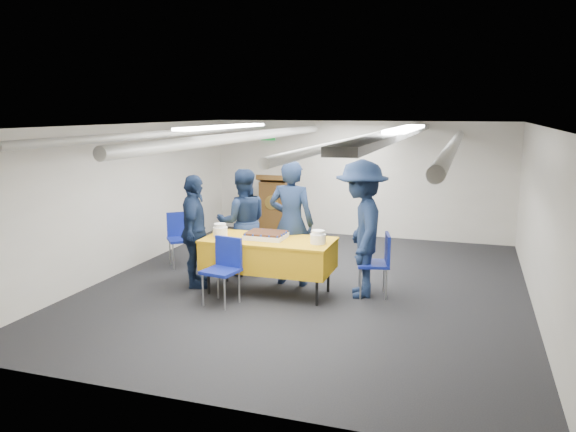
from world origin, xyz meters
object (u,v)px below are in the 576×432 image
object	(u,v)px
serving_table	(269,254)
sailor_d	(361,229)
sheet_cake	(266,235)
chair_near	(224,264)
podium	(275,205)
chair_left	(181,234)
sailor_a	(291,223)
sailor_c	(194,231)
chair_right	(379,258)
sailor_b	(243,222)

from	to	relation	value
serving_table	sailor_d	size ratio (longest dim) A/B	0.96
sheet_cake	chair_near	world-z (taller)	chair_near
serving_table	podium	size ratio (longest dim) A/B	1.43
podium	sailor_d	size ratio (longest dim) A/B	0.67
serving_table	sailor_d	bearing A→B (deg)	13.75
chair_left	sailor_a	distance (m)	2.10
serving_table	sailor_c	xyz separation A→B (m)	(-1.11, -0.04, 0.25)
serving_table	sailor_a	size ratio (longest dim) A/B	0.98
serving_table	sailor_a	distance (m)	0.63
serving_table	sailor_c	bearing A→B (deg)	-177.75
podium	chair_near	size ratio (longest dim) A/B	1.44
chair_left	sailor_a	xyz separation A→B (m)	(2.02, -0.40, 0.38)
chair_near	chair_right	xyz separation A→B (m)	(1.89, 0.90, 0.00)
chair_near	sailor_a	distance (m)	1.25
chair_left	sailor_c	world-z (taller)	sailor_c
sailor_b	chair_right	bearing A→B (deg)	142.48
serving_table	chair_left	size ratio (longest dim) A/B	2.06
podium	sheet_cake	bearing A→B (deg)	-72.55
podium	sailor_a	xyz separation A→B (m)	(1.32, -3.04, 0.30)
sheet_cake	podium	distance (m)	3.68
sailor_a	chair_near	bearing A→B (deg)	60.18
serving_table	chair_near	world-z (taller)	chair_near
podium	chair_near	xyz separation A→B (m)	(0.73, -4.08, -0.08)
sailor_b	podium	bearing A→B (deg)	-107.58
chair_right	sailor_d	world-z (taller)	sailor_d
podium	sailor_b	xyz separation A→B (m)	(0.45, -2.77, 0.20)
chair_left	sailor_d	world-z (taller)	sailor_d
serving_table	chair_left	world-z (taller)	chair_left
sailor_b	sheet_cake	bearing A→B (deg)	105.07
serving_table	podium	world-z (taller)	podium
sailor_a	sailor_c	bearing A→B (deg)	22.20
chair_left	sailor_b	size ratio (longest dim) A/B	0.53
sheet_cake	chair_right	world-z (taller)	chair_right
podium	sailor_d	world-z (taller)	sailor_d
sheet_cake	sailor_a	distance (m)	0.52
podium	chair_left	size ratio (longest dim) A/B	1.44
sheet_cake	podium	bearing A→B (deg)	107.45
sailor_b	sailor_c	size ratio (longest dim) A/B	1.01
serving_table	sailor_b	xyz separation A→B (m)	(-0.70, 0.76, 0.26)
sailor_d	chair_left	bearing A→B (deg)	-114.18
chair_left	sailor_a	size ratio (longest dim) A/B	0.48
chair_near	sailor_d	bearing A→B (deg)	27.46
chair_near	sailor_b	xyz separation A→B (m)	(-0.29, 1.31, 0.29)
chair_near	sailor_d	world-z (taller)	sailor_d
chair_left	serving_table	bearing A→B (deg)	-25.56
podium	serving_table	bearing A→B (deg)	-71.99
sailor_a	sailor_c	xyz separation A→B (m)	(-1.28, -0.53, -0.10)
chair_near	sailor_c	size ratio (longest dim) A/B	0.54
chair_left	sailor_b	distance (m)	1.19
sheet_cake	chair_near	distance (m)	0.74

